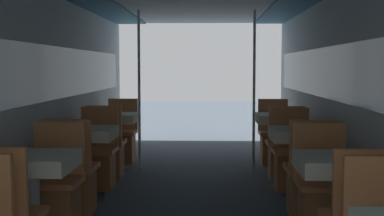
{
  "coord_description": "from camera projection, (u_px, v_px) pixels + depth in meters",
  "views": [
    {
      "loc": [
        0.18,
        -1.42,
        1.4
      ],
      "look_at": [
        0.06,
        2.25,
        1.11
      ],
      "focal_mm": 50.0,
      "sensor_mm": 36.0,
      "label": 1
    }
  ],
  "objects": [
    {
      "name": "dining_table_right_1",
      "position": [
        340.0,
        173.0,
        3.82
      ],
      "size": [
        0.6,
        0.6,
        0.76
      ],
      "color": "#4C4C51",
      "rests_on": "ground_plane"
    },
    {
      "name": "chair_right_near_3",
      "position": [
        284.0,
        156.0,
        6.67
      ],
      "size": [
        0.44,
        0.44,
        0.92
      ],
      "color": "#9C5B31",
      "rests_on": "ground_plane"
    },
    {
      "name": "dining_table_right_2",
      "position": [
        300.0,
        141.0,
        5.51
      ],
      "size": [
        0.6,
        0.6,
        0.76
      ],
      "color": "#4C4C51",
      "rests_on": "ground_plane"
    },
    {
      "name": "wall_left",
      "position": [
        29.0,
        98.0,
        4.94
      ],
      "size": [
        0.05,
        9.72,
        2.16
      ],
      "color": "silver",
      "rests_on": "ground_plane"
    },
    {
      "name": "chair_right_near_2",
      "position": [
        309.0,
        186.0,
        4.99
      ],
      "size": [
        0.44,
        0.44,
        0.92
      ],
      "color": "#9C5B31",
      "rests_on": "ground_plane"
    },
    {
      "name": "chair_left_far_1",
      "position": [
        55.0,
        199.0,
        4.47
      ],
      "size": [
        0.44,
        0.44,
        0.92
      ],
      "rotation": [
        0.0,
        0.0,
        3.14
      ],
      "color": "#9C5B31",
      "rests_on": "ground_plane"
    },
    {
      "name": "support_pole_right_3",
      "position": [
        254.0,
        91.0,
        7.17
      ],
      "size": [
        0.04,
        0.04,
        2.16
      ],
      "color": "silver",
      "rests_on": "ground_plane"
    },
    {
      "name": "chair_right_far_1",
      "position": [
        323.0,
        202.0,
        4.39
      ],
      "size": [
        0.44,
        0.44,
        0.92
      ],
      "rotation": [
        0.0,
        0.0,
        3.14
      ],
      "color": "#9C5B31",
      "rests_on": "ground_plane"
    },
    {
      "name": "wall_right",
      "position": [
        355.0,
        98.0,
        4.84
      ],
      "size": [
        0.05,
        9.72,
        2.16
      ],
      "color": "silver",
      "rests_on": "ground_plane"
    },
    {
      "name": "chair_left_near_2",
      "position": [
        73.0,
        184.0,
        5.06
      ],
      "size": [
        0.44,
        0.44,
        0.92
      ],
      "color": "#9C5B31",
      "rests_on": "ground_plane"
    },
    {
      "name": "dining_table_left_1",
      "position": [
        32.0,
        171.0,
        3.89
      ],
      "size": [
        0.6,
        0.6,
        0.76
      ],
      "color": "#4C4C51",
      "rests_on": "ground_plane"
    },
    {
      "name": "chair_left_near_3",
      "position": [
        107.0,
        155.0,
        6.75
      ],
      "size": [
        0.44,
        0.44,
        0.92
      ],
      "color": "#9C5B31",
      "rests_on": "ground_plane"
    },
    {
      "name": "chair_right_far_3",
      "position": [
        274.0,
        143.0,
        7.76
      ],
      "size": [
        0.44,
        0.44,
        0.92
      ],
      "rotation": [
        0.0,
        0.0,
        3.14
      ],
      "color": "#9C5B31",
      "rests_on": "ground_plane"
    },
    {
      "name": "chair_right_far_2",
      "position": [
        292.0,
        164.0,
        6.08
      ],
      "size": [
        0.44,
        0.44,
        0.92
      ],
      "rotation": [
        0.0,
        0.0,
        3.14
      ],
      "color": "#9C5B31",
      "rests_on": "ground_plane"
    },
    {
      "name": "support_pole_left_3",
      "position": [
        139.0,
        90.0,
        7.22
      ],
      "size": [
        0.04,
        0.04,
        2.16
      ],
      "color": "silver",
      "rests_on": "ground_plane"
    },
    {
      "name": "dining_table_left_2",
      "position": [
        86.0,
        140.0,
        5.58
      ],
      "size": [
        0.6,
        0.6,
        0.76
      ],
      "color": "#4C4C51",
      "rests_on": "ground_plane"
    },
    {
      "name": "dining_table_right_3",
      "position": [
        279.0,
        123.0,
        7.19
      ],
      "size": [
        0.6,
        0.6,
        0.76
      ],
      "color": "#4C4C51",
      "rests_on": "ground_plane"
    },
    {
      "name": "dining_table_left_3",
      "position": [
        115.0,
        123.0,
        7.27
      ],
      "size": [
        0.6,
        0.6,
        0.76
      ],
      "color": "#4C4C51",
      "rests_on": "ground_plane"
    },
    {
      "name": "chair_left_far_3",
      "position": [
        121.0,
        142.0,
        7.84
      ],
      "size": [
        0.44,
        0.44,
        0.92
      ],
      "rotation": [
        0.0,
        0.0,
        3.14
      ],
      "color": "#9C5B31",
      "rests_on": "ground_plane"
    },
    {
      "name": "chair_left_far_2",
      "position": [
        97.0,
        163.0,
        6.15
      ],
      "size": [
        0.44,
        0.44,
        0.92
      ],
      "rotation": [
        0.0,
        0.0,
        3.14
      ],
      "color": "#9C5B31",
      "rests_on": "ground_plane"
    }
  ]
}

